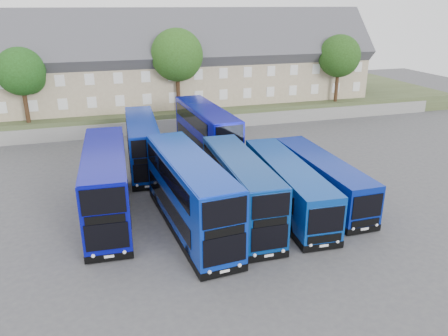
{
  "coord_description": "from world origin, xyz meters",
  "views": [
    {
      "loc": [
        -7.32,
        -23.2,
        13.64
      ],
      "look_at": [
        1.44,
        5.71,
        2.2
      ],
      "focal_mm": 35.0,
      "sensor_mm": 36.0,
      "label": 1
    }
  ],
  "objects_px": {
    "coach_east_a": "(287,187)",
    "tree_east": "(340,58)",
    "dd_front_left": "(107,185)",
    "tree_far": "(352,48)",
    "dd_front_mid": "(190,195)",
    "tree_mid": "(178,57)",
    "tree_west": "(23,73)"
  },
  "relations": [
    {
      "from": "tree_far",
      "to": "dd_front_left",
      "type": "bearing_deg",
      "value": -142.03
    },
    {
      "from": "dd_front_mid",
      "to": "tree_mid",
      "type": "height_order",
      "value": "tree_mid"
    },
    {
      "from": "dd_front_mid",
      "to": "tree_far",
      "type": "distance_m",
      "value": 43.41
    },
    {
      "from": "coach_east_a",
      "to": "tree_far",
      "type": "distance_m",
      "value": 38.16
    },
    {
      "from": "tree_west",
      "to": "tree_mid",
      "type": "height_order",
      "value": "tree_mid"
    },
    {
      "from": "tree_west",
      "to": "tree_mid",
      "type": "xyz_separation_m",
      "value": [
        16.0,
        0.5,
        1.02
      ]
    },
    {
      "from": "tree_mid",
      "to": "dd_front_mid",
      "type": "bearing_deg",
      "value": -99.98
    },
    {
      "from": "dd_front_left",
      "to": "tree_far",
      "type": "height_order",
      "value": "tree_far"
    },
    {
      "from": "tree_west",
      "to": "tree_mid",
      "type": "relative_size",
      "value": 0.83
    },
    {
      "from": "dd_front_mid",
      "to": "dd_front_left",
      "type": "bearing_deg",
      "value": 142.36
    },
    {
      "from": "dd_front_mid",
      "to": "coach_east_a",
      "type": "distance_m",
      "value": 7.22
    },
    {
      "from": "coach_east_a",
      "to": "tree_mid",
      "type": "xyz_separation_m",
      "value": [
        -2.88,
        23.24,
        6.44
      ]
    },
    {
      "from": "tree_mid",
      "to": "tree_east",
      "type": "height_order",
      "value": "tree_mid"
    },
    {
      "from": "dd_front_mid",
      "to": "tree_mid",
      "type": "relative_size",
      "value": 1.32
    },
    {
      "from": "tree_west",
      "to": "tree_east",
      "type": "distance_m",
      "value": 36.0
    },
    {
      "from": "dd_front_left",
      "to": "tree_far",
      "type": "distance_m",
      "value": 44.98
    },
    {
      "from": "dd_front_mid",
      "to": "tree_west",
      "type": "xyz_separation_m",
      "value": [
        -11.75,
        23.66,
        4.72
      ]
    },
    {
      "from": "tree_far",
      "to": "dd_front_mid",
      "type": "bearing_deg",
      "value": -134.62
    },
    {
      "from": "tree_mid",
      "to": "coach_east_a",
      "type": "bearing_deg",
      "value": -82.95
    },
    {
      "from": "dd_front_mid",
      "to": "tree_far",
      "type": "xyz_separation_m",
      "value": [
        30.25,
        30.66,
        5.4
      ]
    },
    {
      "from": "tree_west",
      "to": "tree_far",
      "type": "xyz_separation_m",
      "value": [
        42.0,
        7.0,
        0.68
      ]
    },
    {
      "from": "coach_east_a",
      "to": "tree_east",
      "type": "xyz_separation_m",
      "value": [
        17.12,
        22.74,
        5.76
      ]
    },
    {
      "from": "coach_east_a",
      "to": "tree_mid",
      "type": "bearing_deg",
      "value": 100.21
    },
    {
      "from": "dd_front_mid",
      "to": "tree_far",
      "type": "relative_size",
      "value": 1.4
    },
    {
      "from": "tree_east",
      "to": "tree_far",
      "type": "distance_m",
      "value": 9.23
    },
    {
      "from": "dd_front_left",
      "to": "tree_mid",
      "type": "distance_m",
      "value": 23.62
    },
    {
      "from": "tree_mid",
      "to": "tree_east",
      "type": "bearing_deg",
      "value": -1.43
    },
    {
      "from": "tree_east",
      "to": "coach_east_a",
      "type": "bearing_deg",
      "value": -126.98
    },
    {
      "from": "dd_front_left",
      "to": "coach_east_a",
      "type": "distance_m",
      "value": 12.3
    },
    {
      "from": "coach_east_a",
      "to": "tree_mid",
      "type": "relative_size",
      "value": 1.34
    },
    {
      "from": "dd_front_left",
      "to": "dd_front_mid",
      "type": "bearing_deg",
      "value": -29.65
    },
    {
      "from": "coach_east_a",
      "to": "tree_east",
      "type": "relative_size",
      "value": 1.5
    }
  ]
}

